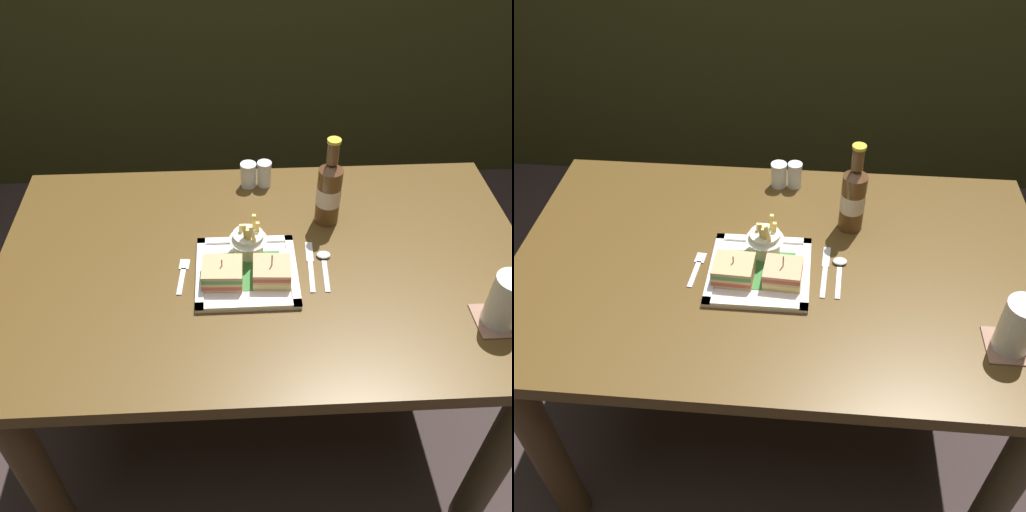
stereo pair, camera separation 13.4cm
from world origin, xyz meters
TOP-DOWN VIEW (x-y plane):
  - ground_plane at (0.00, 0.00)m, footprint 6.00×6.00m
  - dining_table at (0.00, 0.00)m, footprint 1.32×0.81m
  - square_plate at (-0.05, -0.04)m, footprint 0.24×0.24m
  - sandwich_half_left at (-0.10, -0.07)m, footprint 0.10×0.09m
  - sandwich_half_right at (0.01, -0.07)m, footprint 0.09×0.09m
  - fries_cup at (-0.04, 0.03)m, footprint 0.09×0.09m
  - beer_bottle at (0.17, 0.16)m, footprint 0.06×0.06m
  - drink_coaster at (0.50, -0.22)m, footprint 0.10×0.10m
  - water_glass at (0.50, -0.22)m, footprint 0.08×0.08m
  - fork at (-0.20, -0.03)m, footprint 0.03×0.13m
  - knife at (0.11, -0.01)m, footprint 0.03×0.18m
  - spoon at (0.15, -0.01)m, footprint 0.03×0.14m
  - salt_shaker at (-0.03, 0.32)m, footprint 0.05×0.05m
  - pepper_shaker at (0.02, 0.32)m, footprint 0.04×0.04m

SIDE VIEW (x-z plane):
  - ground_plane at x=0.00m, z-range 0.00..0.00m
  - dining_table at x=0.00m, z-range 0.23..0.98m
  - fork at x=-0.20m, z-range 0.75..0.75m
  - knife at x=0.11m, z-range 0.75..0.75m
  - drink_coaster at x=0.50m, z-range 0.75..0.75m
  - spoon at x=0.15m, z-range 0.75..0.76m
  - square_plate at x=-0.05m, z-range 0.75..0.76m
  - salt_shaker at x=-0.03m, z-range 0.75..0.82m
  - sandwich_half_right at x=0.01m, z-range 0.74..0.82m
  - pepper_shaker at x=0.02m, z-range 0.75..0.82m
  - sandwich_half_left at x=-0.10m, z-range 0.75..0.82m
  - fries_cup at x=-0.04m, z-range 0.75..0.86m
  - water_glass at x=0.50m, z-range 0.75..0.87m
  - beer_bottle at x=0.17m, z-range 0.72..0.97m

